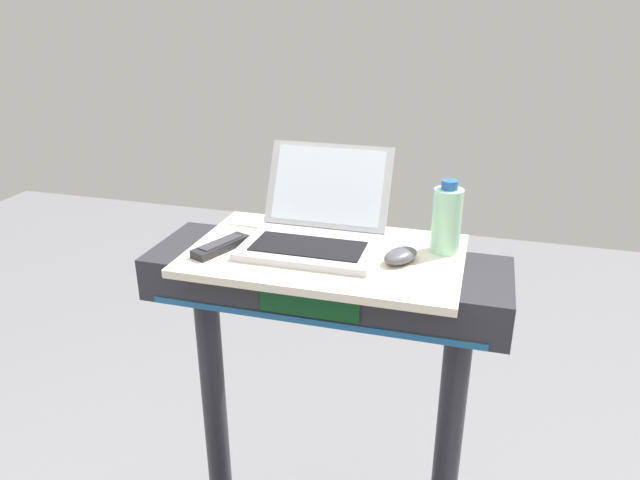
% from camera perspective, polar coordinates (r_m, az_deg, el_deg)
% --- Properties ---
extents(desk_board, '(0.67, 0.42, 0.02)m').
position_cam_1_polar(desk_board, '(1.46, 0.54, -1.46)').
color(desk_board, beige).
rests_on(desk_board, treadmill_base).
extents(laptop, '(0.33, 0.33, 0.22)m').
position_cam_1_polar(laptop, '(1.49, -0.35, 1.36)').
color(laptop, '#B7B7BC').
rests_on(laptop, desk_board).
extents(computer_mouse, '(0.10, 0.12, 0.03)m').
position_cam_1_polar(computer_mouse, '(1.40, 7.80, -1.51)').
color(computer_mouse, '#4C4C51').
rests_on(computer_mouse, desk_board).
extents(water_bottle, '(0.07, 0.07, 0.18)m').
position_cam_1_polar(water_bottle, '(1.46, 12.14, 1.96)').
color(water_bottle, '#9EDBB2').
rests_on(water_bottle, desk_board).
extents(tv_remote, '(0.10, 0.17, 0.02)m').
position_cam_1_polar(tv_remote, '(1.48, -9.57, -0.58)').
color(tv_remote, '#232326').
rests_on(tv_remote, desk_board).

